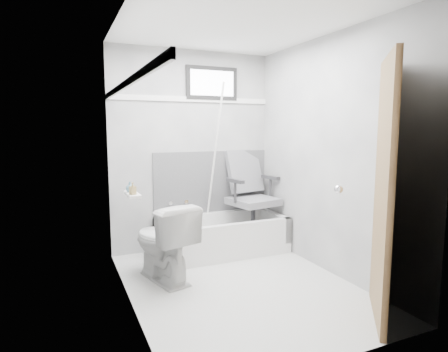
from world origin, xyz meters
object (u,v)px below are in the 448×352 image
bathtub (222,235)px  office_chair (253,195)px  door (443,195)px  soap_bottle_a (133,188)px  soap_bottle_b (130,187)px  toilet (163,242)px

bathtub → office_chair: 0.63m
door → office_chair: bearing=98.0°
soap_bottle_a → soap_bottle_b: (0.00, 0.14, -0.01)m
soap_bottle_b → door: bearing=-39.2°
bathtub → toilet: toilet is taller
door → soap_bottle_a: size_ratio=19.14×
door → soap_bottle_a: 2.39m
office_chair → soap_bottle_b: size_ratio=11.77×
bathtub → office_chair: office_chair is taller
bathtub → office_chair: (0.44, 0.04, 0.45)m
bathtub → soap_bottle_b: bearing=-151.2°
bathtub → door: (0.75, -2.21, 0.79)m
office_chair → toilet: (-1.29, -0.56, -0.29)m
toilet → office_chair: bearing=-171.2°
office_chair → door: door is taller
office_chair → soap_bottle_a: bearing=-163.5°
soap_bottle_a → door: bearing=-36.6°
door → bathtub: bearing=108.7°
toilet → soap_bottle_b: (-0.32, -0.13, 0.58)m
bathtub → soap_bottle_b: 1.53m
bathtub → soap_bottle_b: size_ratio=16.22×
bathtub → toilet: bearing=-148.6°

